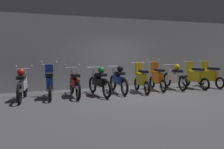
% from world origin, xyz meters
% --- Properties ---
extents(ground_plane, '(80.00, 80.00, 0.00)m').
position_xyz_m(ground_plane, '(0.00, 0.00, 0.00)').
color(ground_plane, '#4C4C4F').
extents(back_wall, '(16.03, 0.30, 3.12)m').
position_xyz_m(back_wall, '(0.00, 2.57, 1.56)').
color(back_wall, '#ADADB2').
rests_on(back_wall, ground).
extents(motorbike_slot_0, '(0.61, 1.93, 1.15)m').
position_xyz_m(motorbike_slot_0, '(-4.02, 0.77, 0.53)').
color(motorbike_slot_0, black).
rests_on(motorbike_slot_0, ground).
extents(motorbike_slot_1, '(0.59, 1.68, 1.29)m').
position_xyz_m(motorbike_slot_1, '(-3.12, 0.77, 0.53)').
color(motorbike_slot_1, black).
rests_on(motorbike_slot_1, ground).
extents(motorbike_slot_2, '(0.59, 1.95, 1.15)m').
position_xyz_m(motorbike_slot_2, '(-2.23, 0.76, 0.49)').
color(motorbike_slot_2, black).
rests_on(motorbike_slot_2, ground).
extents(motorbike_slot_3, '(0.56, 1.95, 1.08)m').
position_xyz_m(motorbike_slot_3, '(-1.34, 0.61, 0.53)').
color(motorbike_slot_3, black).
rests_on(motorbike_slot_3, ground).
extents(motorbike_slot_4, '(0.56, 1.95, 1.08)m').
position_xyz_m(motorbike_slot_4, '(-0.45, 0.88, 0.53)').
color(motorbike_slot_4, black).
rests_on(motorbike_slot_4, ground).
extents(motorbike_slot_5, '(0.56, 1.67, 1.18)m').
position_xyz_m(motorbike_slot_5, '(0.45, 0.63, 0.52)').
color(motorbike_slot_5, black).
rests_on(motorbike_slot_5, ground).
extents(motorbike_slot_6, '(0.58, 1.67, 1.29)m').
position_xyz_m(motorbike_slot_6, '(1.35, 0.88, 0.53)').
color(motorbike_slot_6, black).
rests_on(motorbike_slot_6, ground).
extents(motorbike_slot_7, '(0.56, 1.95, 1.08)m').
position_xyz_m(motorbike_slot_7, '(2.23, 0.89, 0.53)').
color(motorbike_slot_7, black).
rests_on(motorbike_slot_7, ground).
extents(motorbike_slot_8, '(0.59, 1.68, 1.29)m').
position_xyz_m(motorbike_slot_8, '(3.12, 0.65, 0.53)').
color(motorbike_slot_8, black).
rests_on(motorbike_slot_8, ground).
extents(motorbike_slot_9, '(0.59, 1.68, 1.29)m').
position_xyz_m(motorbike_slot_9, '(4.02, 0.68, 0.53)').
color(motorbike_slot_9, black).
rests_on(motorbike_slot_9, ground).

